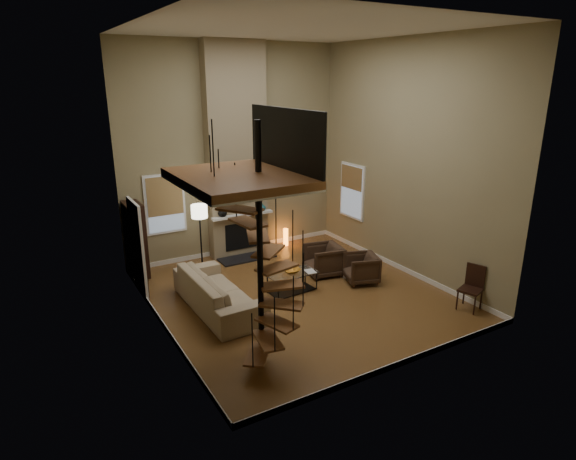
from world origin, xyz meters
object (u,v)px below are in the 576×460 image
floor_lamp (200,217)px  side_chair (472,285)px  sofa (217,291)px  armchair_far (364,268)px  hutch (136,240)px  coffee_table (292,280)px  armchair_near (327,260)px  accent_lamp (286,237)px

floor_lamp → side_chair: size_ratio=1.83×
sofa → side_chair: size_ratio=2.84×
sofa → floor_lamp: bearing=-13.0°
armchair_far → side_chair: side_chair is taller
hutch → floor_lamp: 1.59m
coffee_table → side_chair: side_chair is taller
armchair_near → accent_lamp: size_ratio=1.70×
armchair_near → accent_lamp: (0.15, 2.27, -0.10)m
armchair_far → side_chair: 2.44m
accent_lamp → armchair_far: bearing=-84.5°
armchair_near → side_chair: 3.42m
hutch → armchair_near: size_ratio=2.13×
sofa → armchair_near: sofa is taller
hutch → floor_lamp: (1.45, -0.45, 0.46)m
hutch → side_chair: size_ratio=1.91×
sofa → accent_lamp: sofa is taller
coffee_table → floor_lamp: 2.76m
sofa → coffee_table: bearing=-93.8°
sofa → coffee_table: sofa is taller
accent_lamp → hutch: bearing=-177.5°
hutch → armchair_far: (4.50, -2.97, -0.60)m
hutch → coffee_table: 3.86m
armchair_near → floor_lamp: 3.25m
hutch → armchair_near: (4.05, -2.09, -0.60)m
coffee_table → accent_lamp: 3.12m
accent_lamp → side_chair: side_chair is taller
sofa → side_chair: side_chair is taller
armchair_far → floor_lamp: (-3.05, 2.52, 1.06)m
floor_lamp → side_chair: floor_lamp is taller
armchair_far → coffee_table: (-1.73, 0.38, -0.07)m
armchair_near → floor_lamp: (-2.59, 1.65, 1.06)m
accent_lamp → armchair_near: bearing=-93.8°
coffee_table → accent_lamp: (1.42, 2.77, -0.03)m
armchair_far → coffee_table: size_ratio=0.64×
sofa → armchair_far: bearing=-98.6°
accent_lamp → sofa: bearing=-139.8°
side_chair → armchair_far: bearing=116.5°
sofa → side_chair: bearing=-121.1°
floor_lamp → coffee_table: bearing=-58.3°
floor_lamp → sofa: bearing=-101.9°
sofa → floor_lamp: size_ratio=1.55×
hutch → side_chair: bearing=-42.6°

